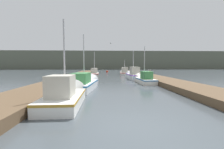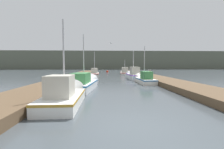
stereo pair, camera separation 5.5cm
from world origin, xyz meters
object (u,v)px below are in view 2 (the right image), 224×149
Objects in this scene: fishing_boat_5 at (125,72)px; mooring_piling_1 at (127,70)px; mooring_piling_0 at (92,72)px; mooring_piling_2 at (150,76)px; channel_buoy at (107,72)px; fishing_boat_0 at (65,95)px; fishing_boat_2 at (144,79)px; fishing_boat_1 at (85,83)px; fishing_boat_4 at (95,74)px; mooring_piling_3 at (137,74)px; seagull_lead at (111,43)px; fishing_boat_3 at (133,75)px.

mooring_piling_1 is (1.14, 4.57, 0.28)m from fishing_boat_5.
fishing_boat_5 is at bearing -10.48° from mooring_piling_0.
mooring_piling_2 is 22.84m from channel_buoy.
fishing_boat_5 is at bearing 74.36° from fishing_boat_0.
channel_buoy is at bearing 97.05° from fishing_boat_2.
fishing_boat_1 is at bearing -106.66° from mooring_piling_1.
fishing_boat_2 is 1.01× the size of fishing_boat_4.
fishing_boat_0 is at bearing -104.44° from mooring_piling_1.
fishing_boat_0 reaches higher than mooring_piling_1.
channel_buoy is (3.48, 7.32, -0.36)m from mooring_piling_0.
fishing_boat_0 is at bearing -94.52° from channel_buoy.
fishing_boat_2 is 4.43× the size of mooring_piling_3.
channel_buoy is at bearing 30.15° from seagull_lead.
fishing_boat_4 is 11.03m from mooring_piling_2.
mooring_piling_0 is at bearing 112.16° from fishing_boat_2.
fishing_boat_0 is 14.72m from fishing_boat_3.
fishing_boat_0 reaches higher than fishing_boat_5.
mooring_piling_2 is at bearing -89.59° from mooring_piling_1.
fishing_boat_1 is at bearing -126.13° from fishing_boat_3.
fishing_boat_3 is at bearing -94.65° from mooring_piling_1.
mooring_piling_2 is (7.04, 4.81, 0.24)m from fishing_boat_1.
fishing_boat_0 is 3.58× the size of mooring_piling_1.
seagull_lead is at bearing -69.63° from mooring_piling_0.
fishing_boat_3 is 3.85m from mooring_piling_2.
channel_buoy is at bearing 116.74° from fishing_boat_5.
seagull_lead reaches higher than fishing_boat_2.
channel_buoy is (2.36, 13.95, -0.31)m from fishing_boat_4.
mooring_piling_1 is (0.88, 19.38, 0.26)m from fishing_boat_2.
seagull_lead reaches higher than mooring_piling_0.
fishing_boat_3 is at bearing -79.26° from seagull_lead.
seagull_lead reaches higher than fishing_boat_4.
fishing_boat_5 is 9.32m from channel_buoy.
fishing_boat_3 is 19.04m from channel_buoy.
mooring_piling_1 is 0.97× the size of mooring_piling_2.
fishing_boat_4 is at bearing -133.50° from fishing_boat_5.
fishing_boat_0 reaches higher than mooring_piling_2.
fishing_boat_2 is 4.73m from fishing_boat_3.
fishing_boat_5 is 5.21× the size of mooring_piling_0.
channel_buoy is at bearing 139.18° from mooring_piling_1.
fishing_boat_5 reaches higher than channel_buoy.
mooring_piling_2 is at bearing -71.82° from fishing_boat_3.
fishing_boat_2 is 14.81m from fishing_boat_5.
mooring_piling_0 is 11.98m from seagull_lead.
fishing_boat_5 reaches higher than mooring_piling_3.
fishing_boat_2 is (6.35, 8.70, -0.05)m from fishing_boat_0.
fishing_boat_2 is 11.31m from fishing_boat_4.
mooring_piling_1 is at bearing 85.22° from fishing_boat_2.
mooring_piling_3 is (1.13, -7.22, 0.16)m from fishing_boat_5.
mooring_piling_3 is at bearing 64.98° from fishing_boat_0.
mooring_piling_1 is at bearing 74.44° from fishing_boat_0.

